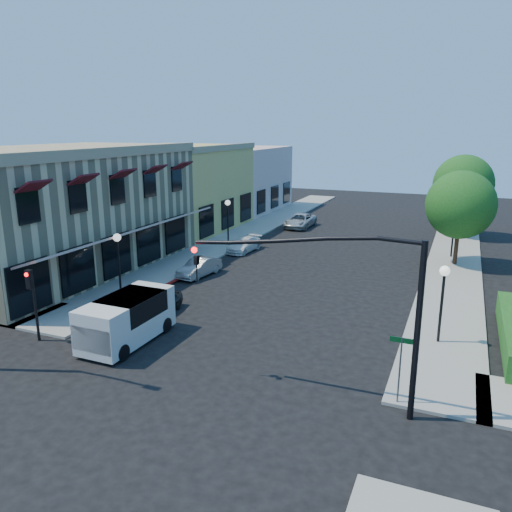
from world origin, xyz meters
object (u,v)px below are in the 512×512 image
at_px(lamppost_left_far, 228,210).
at_px(parked_car_d, 300,221).
at_px(white_van, 126,317).
at_px(street_tree_b, 463,184).
at_px(signal_mast_arm, 351,292).
at_px(street_name_sign, 400,360).
at_px(parked_car_a, 160,304).
at_px(parked_car_c, 244,245).
at_px(secondary_signal, 32,292).
at_px(parked_car_b, 199,267).
at_px(lamppost_left_near, 118,248).
at_px(street_tree_a, 461,205).
at_px(lamppost_right_far, 454,221).
at_px(lamppost_right_near, 443,285).

bearing_deg(lamppost_left_far, parked_car_d, 68.51).
relative_size(white_van, parked_car_d, 1.02).
relative_size(street_tree_b, lamppost_left_far, 1.97).
xyz_separation_m(signal_mast_arm, street_name_sign, (1.64, 0.70, -2.39)).
bearing_deg(street_tree_b, signal_mast_arm, -95.51).
distance_m(parked_car_a, parked_car_c, 13.73).
relative_size(street_tree_b, parked_car_a, 2.14).
distance_m(secondary_signal, parked_car_b, 11.86).
relative_size(street_name_sign, lamppost_left_far, 0.70).
relative_size(secondary_signal, parked_car_c, 0.91).
xyz_separation_m(signal_mast_arm, parked_car_d, (-10.97, 29.12, -3.45)).
bearing_deg(parked_car_d, street_tree_b, 6.36).
xyz_separation_m(lamppost_left_near, parked_car_a, (3.70, -1.66, -2.18)).
xyz_separation_m(street_tree_a, lamppost_right_far, (-0.30, 2.00, -1.46)).
distance_m(secondary_signal, lamppost_left_far, 20.60).
bearing_deg(secondary_signal, signal_mast_arm, 0.37).
distance_m(street_tree_b, parked_car_a, 29.31).
bearing_deg(parked_car_a, street_name_sign, -24.83).
relative_size(signal_mast_arm, white_van, 1.71).
xyz_separation_m(lamppost_right_near, parked_car_b, (-14.70, 5.00, -2.16)).
height_order(secondary_signal, street_name_sign, secondary_signal).
bearing_deg(secondary_signal, lamppost_right_far, 53.86).
height_order(street_tree_b, signal_mast_arm, street_tree_b).
bearing_deg(parked_car_b, lamppost_right_near, -11.22).
xyz_separation_m(signal_mast_arm, white_van, (-10.08, 1.37, -2.89)).
bearing_deg(street_tree_a, parked_car_c, -172.41).
xyz_separation_m(white_van, parked_car_a, (-0.58, 3.47, -0.64)).
relative_size(secondary_signal, parked_car_b, 0.95).
bearing_deg(white_van, parked_car_c, 96.59).
relative_size(street_tree_a, lamppost_left_far, 1.82).
bearing_deg(street_name_sign, street_tree_b, 87.50).
bearing_deg(parked_car_a, lamppost_right_near, 0.88).
bearing_deg(street_name_sign, parked_car_b, 141.75).
distance_m(secondary_signal, parked_car_d, 29.40).
bearing_deg(lamppost_left_far, street_name_sign, -51.06).
xyz_separation_m(street_name_sign, parked_car_b, (-13.70, 10.80, -1.12)).
bearing_deg(parked_car_d, lamppost_right_near, -58.30).
bearing_deg(white_van, street_tree_a, 55.77).
bearing_deg(lamppost_right_far, street_tree_b, 87.85).
xyz_separation_m(secondary_signal, parked_car_d, (2.89, 29.21, -1.68)).
distance_m(parked_car_b, parked_car_d, 17.65).
height_order(secondary_signal, parked_car_a, secondary_signal).
bearing_deg(lamppost_left_near, signal_mast_arm, -24.37).
height_order(street_name_sign, parked_car_c, street_name_sign).
distance_m(lamppost_right_near, parked_car_d, 26.48).
distance_m(street_tree_a, lamppost_right_far, 2.49).
bearing_deg(parked_car_a, street_tree_b, 55.84).
bearing_deg(street_tree_a, lamppost_left_far, 180.00).
distance_m(street_tree_a, parked_car_c, 15.57).
relative_size(lamppost_right_far, parked_car_a, 1.09).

